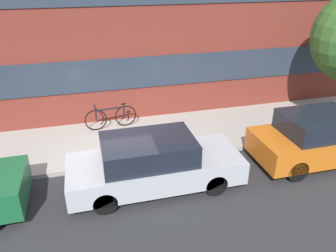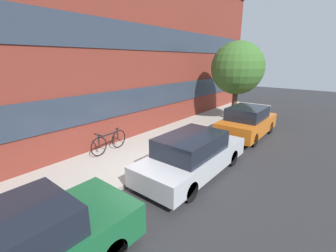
% 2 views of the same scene
% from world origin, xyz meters
% --- Properties ---
extents(ground_plane, '(56.00, 56.00, 0.00)m').
position_xyz_m(ground_plane, '(0.00, 0.00, 0.00)').
color(ground_plane, '#2B2B2D').
extents(sidewalk_strip, '(28.00, 2.98, 0.13)m').
position_xyz_m(sidewalk_strip, '(0.00, 1.49, 0.07)').
color(sidewalk_strip, '#A8A399').
rests_on(sidewalk_strip, ground_plane).
extents(rowhouse_facade, '(28.00, 1.02, 8.36)m').
position_xyz_m(rowhouse_facade, '(0.00, 3.43, 4.19)').
color(rowhouse_facade, maroon).
rests_on(rowhouse_facade, ground_plane).
extents(parked_car_silver, '(4.38, 1.70, 1.38)m').
position_xyz_m(parked_car_silver, '(0.84, -1.05, 0.68)').
color(parked_car_silver, '#B2B5BA').
rests_on(parked_car_silver, ground_plane).
extents(parked_car_orange, '(3.83, 1.70, 1.48)m').
position_xyz_m(parked_car_orange, '(5.71, -1.05, 0.72)').
color(parked_car_orange, '#D16619').
rests_on(parked_car_orange, ground_plane).
extents(bicycle, '(1.77, 0.44, 0.85)m').
position_xyz_m(bicycle, '(0.11, 2.37, 0.55)').
color(bicycle, black).
rests_on(bicycle, sidewalk_strip).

